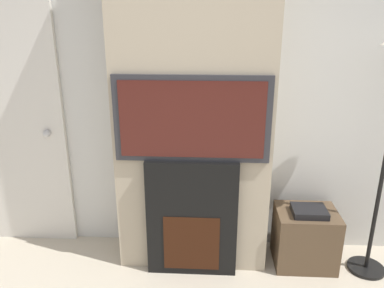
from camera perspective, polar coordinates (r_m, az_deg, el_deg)
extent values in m
cube|color=silver|center=(2.93, 0.47, 8.55)|extent=(6.00, 0.06, 2.70)
cube|color=tan|center=(2.71, 0.24, 7.69)|extent=(1.13, 0.39, 2.70)
cube|color=black|center=(2.84, 0.00, -11.08)|extent=(0.67, 0.14, 0.91)
cube|color=#33160A|center=(2.88, -0.09, -14.96)|extent=(0.42, 0.01, 0.44)
cube|color=#2D2D33|center=(2.55, 0.00, 3.85)|extent=(1.07, 0.06, 0.60)
cube|color=#471914|center=(2.52, -0.04, 3.65)|extent=(0.99, 0.01, 0.53)
cylinder|color=black|center=(3.37, 24.95, -16.73)|extent=(0.28, 0.28, 0.03)
cylinder|color=black|center=(2.98, 27.20, -3.17)|extent=(0.03, 0.03, 1.68)
cube|color=brown|center=(3.16, 16.81, -13.45)|extent=(0.46, 0.37, 0.46)
cube|color=black|center=(3.00, 17.43, -9.74)|extent=(0.26, 0.20, 0.05)
cube|color=silver|center=(3.37, -25.97, 2.41)|extent=(0.90, 0.04, 2.06)
sphere|color=silver|center=(3.21, -21.25, 1.50)|extent=(0.06, 0.06, 0.06)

